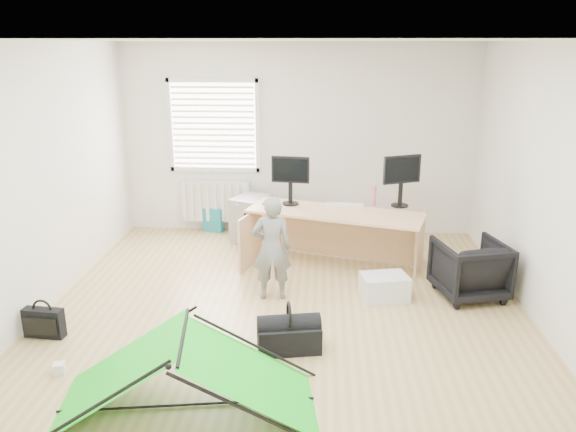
# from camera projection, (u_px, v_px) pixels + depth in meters

# --- Properties ---
(ground) EXTENTS (5.50, 5.50, 0.00)m
(ground) POSITION_uv_depth(u_px,v_px,m) (286.00, 316.00, 5.75)
(ground) COLOR tan
(ground) RESTS_ON ground
(back_wall) EXTENTS (5.00, 0.02, 2.70)m
(back_wall) POSITION_uv_depth(u_px,v_px,m) (298.00, 140.00, 7.97)
(back_wall) COLOR silver
(back_wall) RESTS_ON ground
(window) EXTENTS (1.20, 0.06, 1.20)m
(window) POSITION_uv_depth(u_px,v_px,m) (214.00, 126.00, 7.94)
(window) COLOR silver
(window) RESTS_ON back_wall
(radiator) EXTENTS (1.00, 0.12, 0.60)m
(radiator) POSITION_uv_depth(u_px,v_px,m) (216.00, 201.00, 8.23)
(radiator) COLOR silver
(radiator) RESTS_ON back_wall
(desk) EXTENTS (2.22, 1.26, 0.72)m
(desk) POSITION_uv_depth(u_px,v_px,m) (334.00, 240.00, 6.90)
(desk) COLOR tan
(desk) RESTS_ON ground
(filing_cabinet) EXTENTS (0.59, 0.66, 0.63)m
(filing_cabinet) POSITION_uv_depth(u_px,v_px,m) (251.00, 219.00, 7.87)
(filing_cabinet) COLOR gray
(filing_cabinet) RESTS_ON ground
(monitor_left) EXTENTS (0.48, 0.16, 0.45)m
(monitor_left) POSITION_uv_depth(u_px,v_px,m) (290.00, 187.00, 7.03)
(monitor_left) COLOR black
(monitor_left) RESTS_ON desk
(monitor_right) EXTENTS (0.50, 0.29, 0.48)m
(monitor_right) POSITION_uv_depth(u_px,v_px,m) (401.00, 188.00, 6.94)
(monitor_right) COLOR black
(monitor_right) RESTS_ON desk
(keyboard) EXTENTS (0.49, 0.20, 0.02)m
(keyboard) POSITION_uv_depth(u_px,v_px,m) (344.00, 205.00, 7.03)
(keyboard) COLOR beige
(keyboard) RESTS_ON desk
(thermos) EXTENTS (0.08, 0.08, 0.25)m
(thermos) POSITION_uv_depth(u_px,v_px,m) (373.00, 196.00, 7.01)
(thermos) COLOR #BA6871
(thermos) RESTS_ON desk
(office_chair) EXTENTS (0.84, 0.85, 0.64)m
(office_chair) POSITION_uv_depth(u_px,v_px,m) (470.00, 269.00, 6.12)
(office_chair) COLOR black
(office_chair) RESTS_ON ground
(person) EXTENTS (0.45, 0.32, 1.16)m
(person) POSITION_uv_depth(u_px,v_px,m) (272.00, 248.00, 6.00)
(person) COLOR slate
(person) RESTS_ON ground
(kite) EXTENTS (2.07, 1.14, 0.61)m
(kite) POSITION_uv_depth(u_px,v_px,m) (185.00, 372.00, 4.23)
(kite) COLOR #14D81D
(kite) RESTS_ON ground
(storage_crate) EXTENTS (0.55, 0.44, 0.27)m
(storage_crate) POSITION_uv_depth(u_px,v_px,m) (384.00, 287.00, 6.10)
(storage_crate) COLOR silver
(storage_crate) RESTS_ON ground
(tote_bag) EXTENTS (0.32, 0.21, 0.35)m
(tote_bag) POSITION_uv_depth(u_px,v_px,m) (213.00, 220.00, 8.28)
(tote_bag) COLOR teal
(tote_bag) RESTS_ON ground
(laptop_bag) EXTENTS (0.39, 0.15, 0.29)m
(laptop_bag) POSITION_uv_depth(u_px,v_px,m) (44.00, 323.00, 5.31)
(laptop_bag) COLOR black
(laptop_bag) RESTS_ON ground
(white_box) EXTENTS (0.11, 0.11, 0.09)m
(white_box) POSITION_uv_depth(u_px,v_px,m) (59.00, 368.00, 4.74)
(white_box) COLOR silver
(white_box) RESTS_ON ground
(duffel_bag) EXTENTS (0.61, 0.39, 0.25)m
(duffel_bag) POSITION_uv_depth(u_px,v_px,m) (289.00, 338.00, 5.08)
(duffel_bag) COLOR black
(duffel_bag) RESTS_ON ground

